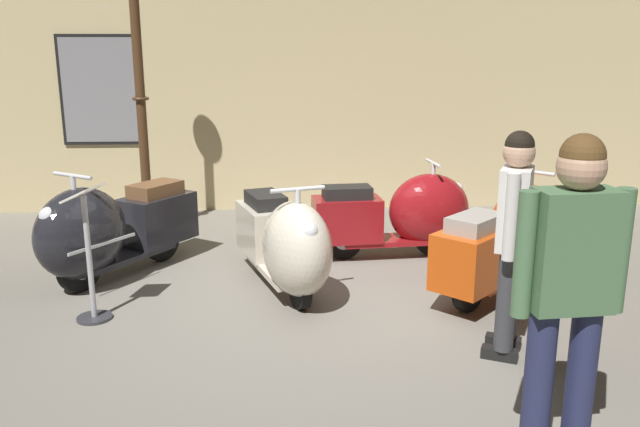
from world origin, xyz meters
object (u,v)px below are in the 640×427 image
Objects in this scene: scooter_0 at (107,230)px; visitor_1 at (513,229)px; visitor_0 at (570,282)px; scooter_3 at (509,238)px; scooter_1 at (287,244)px; lamppost at (139,72)px; scooter_2 at (404,214)px; info_stanchion at (90,265)px.

scooter_0 is 3.68m from visitor_1.
scooter_3 is at bearing -18.08° from visitor_0.
scooter_1 is 2.89m from visitor_0.
scooter_3 is 0.52× the size of lamppost.
info_stanchion is at bearing -156.79° from scooter_2.
scooter_3 is 0.99× the size of visitor_1.
scooter_3 is (2.01, 0.04, 0.01)m from scooter_1.
info_stanchion is (-2.80, -1.50, 0.00)m from scooter_2.
visitor_1 is at bearing -87.06° from scooter_2.
scooter_2 is at bearing 28.19° from info_stanchion.
scooter_0 is 0.94m from info_stanchion.
visitor_1 is (3.19, -3.31, -0.97)m from lamppost.
visitor_1 is (1.55, -1.23, 0.45)m from scooter_1.
lamppost reaches higher than visitor_0.
lamppost is 2.91m from info_stanchion.
info_stanchion is (-2.95, 2.02, -0.54)m from visitor_0.
visitor_1 is (0.16, 1.24, -0.08)m from visitor_0.
scooter_1 is at bearing -144.75° from scooter_2.
info_stanchion is at bearing -88.50° from lamppost.
info_stanchion is (0.11, -0.93, -0.03)m from scooter_0.
lamppost is (-3.64, 2.04, 1.41)m from scooter_3.
scooter_1 is 3.00m from lamppost.
lamppost is (-2.87, 1.03, 1.43)m from scooter_2.
scooter_0 is 3.71m from scooter_3.
scooter_1 is 0.58× the size of lamppost.
scooter_3 is 0.91× the size of visitor_0.
scooter_3 is at bearing 7.89° from info_stanchion.
visitor_0 is (1.39, -2.47, 0.53)m from scooter_1.
visitor_0 is at bearing -34.33° from info_stanchion.
lamppost is 1.77× the size of visitor_0.
visitor_0 is 3.62m from info_stanchion.
visitor_1 is (-0.45, -1.27, 0.44)m from scooter_3.
scooter_1 is at bearing 108.14° from scooter_0.
scooter_0 is 4.28m from visitor_0.
info_stanchion is (-3.57, -0.49, -0.02)m from scooter_3.
info_stanchion is (0.07, -2.53, -1.43)m from lamppost.
scooter_1 is 1.60× the size of info_stanchion.
visitor_0 is 1.57× the size of info_stanchion.
lamppost is at bearing 106.18° from scooter_3.
scooter_0 is 1.00× the size of visitor_0.
scooter_2 is 3.18m from info_stanchion.
visitor_0 is at bearing -148.40° from scooter_3.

